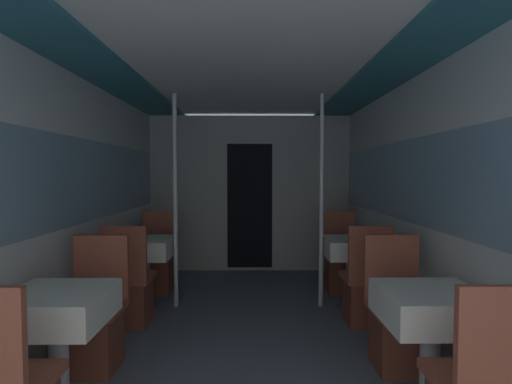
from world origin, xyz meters
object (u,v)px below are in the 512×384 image
Objects in this scene: support_pole_left_1 at (175,201)px; chair_right_far_1 at (341,267)px; chair_right_near_1 at (366,293)px; chair_right_far_0 at (398,327)px; support_pole_right_1 at (321,201)px; chair_left_far_1 at (157,267)px; dining_table_left_0 at (57,314)px; dining_table_left_1 at (145,251)px; chair_left_far_0 at (94,328)px; dining_table_right_1 at (352,251)px; dining_table_right_0 at (431,313)px; chair_left_near_1 at (130,294)px.

chair_right_far_1 is (1.84, 0.51, -0.81)m from support_pole_left_1.
chair_right_far_0 is at bearing -90.00° from chair_right_near_1.
chair_left_far_1 is at bearing 164.38° from support_pole_right_1.
chair_left_far_1 is at bearing 122.25° from support_pole_left_1.
dining_table_left_0 is 1.85m from dining_table_left_1.
chair_left_far_0 is (-0.00, 0.51, -0.29)m from dining_table_left_0.
dining_table_left_0 and dining_table_left_1 have the same top height.
chair_right_far_1 reaches higher than dining_table_left_1.
dining_table_right_1 is 0.77× the size of chair_right_near_1.
chair_right_far_0 is at bearing -35.94° from support_pole_left_1.
dining_table_left_1 is at bearing 180.00° from support_pole_right_1.
dining_table_right_0 is 2.38m from chair_right_far_1.
dining_table_left_0 is 0.77× the size of chair_right_far_0.
support_pole_right_1 is at bearing 180.00° from dining_table_right_1.
dining_table_right_1 is at bearing 13.37° from chair_left_near_1.
dining_table_left_0 is 2.38m from chair_left_far_1.
chair_right_near_1 is (2.16, -0.51, -0.29)m from dining_table_left_1.
dining_table_right_1 is 0.59m from chair_right_near_1.
dining_table_left_0 is 0.77× the size of chair_left_far_0.
dining_table_right_0 is at bearing -45.13° from support_pole_left_1.
support_pole_right_1 is (1.84, 0.00, 0.52)m from dining_table_left_1.
dining_table_right_0 is at bearing -31.64° from chair_left_near_1.
chair_left_near_1 is (-0.00, -0.51, -0.29)m from dining_table_left_1.
chair_right_near_1 is at bearing -15.62° from support_pole_left_1.
chair_left_near_1 is at bearing -164.38° from support_pole_right_1.
support_pole_right_1 reaches higher than chair_right_near_1.
chair_right_near_1 is (2.16, 0.82, 0.00)m from chair_left_far_0.
support_pole_left_1 is at bearing 164.38° from chair_right_near_1.
dining_table_right_1 is at bearing -90.00° from chair_right_far_0.
chair_right_far_1 is at bearing 13.37° from dining_table_left_1.
support_pole_left_1 reaches higher than dining_table_right_0.
chair_right_far_0 is at bearing -90.00° from dining_table_right_1.
dining_table_left_1 is at bearing 180.00° from support_pole_left_1.
dining_table_right_1 is (2.16, 0.00, 0.00)m from dining_table_left_1.
chair_right_far_0 reaches higher than dining_table_left_1.
chair_left_far_1 is 1.00× the size of chair_right_far_1.
support_pole_right_1 is (1.84, 1.85, 0.52)m from dining_table_left_0.
dining_table_right_1 is (2.16, 0.51, 0.29)m from chair_left_near_1.
chair_left_far_0 and chair_left_far_1 have the same top height.
chair_right_near_1 reaches higher than dining_table_left_0.
chair_left_near_1 and chair_right_near_1 have the same top height.
chair_left_near_1 is 2.31m from chair_right_far_0.
dining_table_right_1 is at bearing 40.50° from dining_table_left_0.
chair_left_far_1 is 0.42× the size of support_pole_right_1.
dining_table_left_1 is (0.00, 1.85, 0.00)m from dining_table_left_0.
chair_left_far_1 is 1.00× the size of chair_right_far_0.
dining_table_right_1 is at bearing 0.00° from dining_table_left_1.
dining_table_left_1 is 0.59m from chair_left_far_1.
chair_left_near_1 is 2.16m from chair_right_near_1.
chair_left_far_0 is 2.85m from chair_right_far_1.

